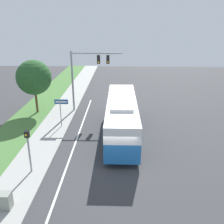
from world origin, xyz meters
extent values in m
plane|color=#38383A|center=(0.00, 0.00, 0.00)|extent=(80.00, 80.00, 0.00)
cube|color=#9E9E99|center=(-6.20, 0.00, 0.06)|extent=(2.80, 80.00, 0.12)
cube|color=silver|center=(-3.60, 0.00, 0.00)|extent=(0.14, 30.00, 0.01)
cube|color=#236BB7|center=(0.23, 5.11, 1.14)|extent=(2.51, 11.62, 1.46)
cube|color=white|center=(0.23, 5.11, 2.47)|extent=(2.51, 11.62, 1.20)
cube|color=black|center=(0.23, 5.11, 2.06)|extent=(2.55, 10.69, 0.90)
cube|color=white|center=(0.23, 4.24, 3.19)|extent=(1.76, 4.07, 0.24)
cylinder|color=black|center=(-0.97, 8.71, 0.47)|extent=(0.28, 0.94, 0.94)
cylinder|color=black|center=(1.44, 8.71, 0.47)|extent=(0.28, 0.94, 0.94)
cylinder|color=black|center=(-0.97, 1.51, 0.47)|extent=(0.28, 0.94, 0.94)
cylinder|color=black|center=(1.44, 1.51, 0.47)|extent=(0.28, 0.94, 0.94)
cylinder|color=#939399|center=(-5.05, 10.97, 3.31)|extent=(0.20, 0.20, 6.62)
cylinder|color=#939399|center=(-2.37, 10.97, 6.37)|extent=(5.36, 0.14, 0.14)
cube|color=black|center=(-2.19, 10.97, 5.75)|extent=(0.32, 0.28, 0.90)
sphere|color=yellow|center=(-2.19, 10.79, 5.50)|extent=(0.18, 0.18, 0.18)
cube|color=black|center=(-1.21, 10.97, 5.75)|extent=(0.32, 0.28, 0.90)
sphere|color=yellow|center=(-1.21, 10.79, 5.50)|extent=(0.18, 0.18, 0.18)
cylinder|color=#939399|center=(-5.79, -1.21, 1.53)|extent=(0.12, 0.12, 3.06)
cube|color=black|center=(-5.79, -1.21, 2.84)|extent=(0.28, 0.24, 0.44)
sphere|color=yellow|center=(-5.79, -1.36, 2.84)|extent=(0.14, 0.14, 0.14)
cylinder|color=#939399|center=(-5.45, 6.37, 1.41)|extent=(0.08, 0.08, 2.81)
cube|color=#19478C|center=(-5.32, 6.37, 2.54)|extent=(1.26, 0.03, 0.44)
cube|color=white|center=(-5.32, 6.35, 2.54)|extent=(1.07, 0.01, 0.15)
cube|color=gray|center=(-6.01, -4.68, 0.58)|extent=(0.66, 0.55, 0.91)
cylinder|color=brown|center=(-8.95, 10.20, 1.48)|extent=(0.24, 0.24, 2.75)
sphere|color=#285628|center=(-8.95, 10.20, 3.95)|extent=(3.65, 3.65, 3.65)
camera|label=1|loc=(-0.01, -15.28, 9.55)|focal=40.00mm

